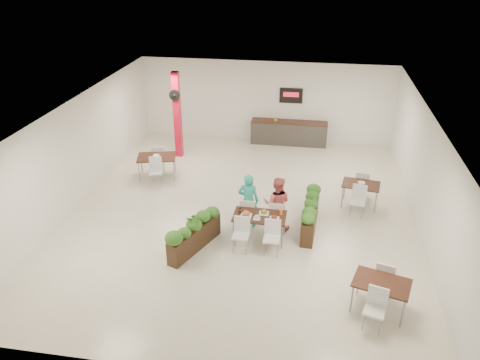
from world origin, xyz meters
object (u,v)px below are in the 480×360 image
Objects in this scene: diner_man at (248,201)px; planter_left at (194,232)px; side_table_c at (381,287)px; diner_woman at (277,203)px; red_column at (177,114)px; service_counter at (289,132)px; side_table_a at (157,160)px; main_table at (259,219)px; side_table_b at (361,188)px; planter_right at (310,212)px.

planter_left is at bearing 49.31° from diner_man.
diner_woman is at bearing 146.65° from side_table_c.
red_column is at bearing -46.76° from diner_woman.
service_counter reaches higher than side_table_a.
diner_woman reaches higher than main_table.
planter_left is (-2.01, -1.36, -0.27)m from diner_woman.
planter_left is (-1.91, -7.73, 0.03)m from service_counter.
main_table is (-0.31, -7.02, 0.14)m from service_counter.
diner_man is 3.60m from side_table_b.
side_table_b is (1.45, 1.52, 0.10)m from planter_right.
main_table is at bearing -92.54° from service_counter.
side_table_b is at bearing -144.09° from diner_woman.
planter_left is at bearing 35.04° from diner_woman.
planter_left is 5.34m from side_table_b.
service_counter is 5.65m from side_table_a.
service_counter is at bearing 121.97° from side_table_c.
planter_left is at bearing -136.11° from side_table_b.
main_table is 0.98× the size of side_table_c.
red_column is 1.92× the size of side_table_b.
diner_man is (3.30, -4.50, -0.84)m from red_column.
red_column reaches higher than side_table_a.
planter_left reaches higher than side_table_a.
side_table_c is (6.61, -7.47, -1.02)m from red_column.
side_table_b is (3.18, 1.67, -0.18)m from diner_man.
planter_right is 3.49m from side_table_c.
diner_woman is at bearing -135.71° from side_table_b.
side_table_c is at bearing -53.03° from side_table_a.
diner_woman is 2.91m from side_table_b.
side_table_a and side_table_b have the same top height.
diner_man is 4.45m from side_table_c.
planter_left is at bearing -73.53° from side_table_a.
main_table is 1.57m from planter_right.
service_counter is 1.80× the size of side_table_b.
service_counter is 9.69m from side_table_c.
side_table_a is at bearing -30.34° from diner_woman.
service_counter reaches higher than side_table_b.
side_table_a is at bearing 157.09° from side_table_c.
service_counter is at bearing 76.11° from planter_left.
diner_man is 1.84m from planter_left.
diner_man is at bearing 48.34° from planter_left.
red_column is 1.07× the size of service_counter.
red_column is 6.15m from diner_woman.
diner_woman is 0.83× the size of planter_left.
diner_woman is 2.44m from planter_left.
red_column is 6.42m from main_table.
planter_right is 1.29× the size of side_table_c.
red_column is at bearing 125.55° from main_table.
main_table is 3.63m from side_table_b.
side_table_b is at bearing -151.42° from diner_man.
main_table is 1.04× the size of diner_woman.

